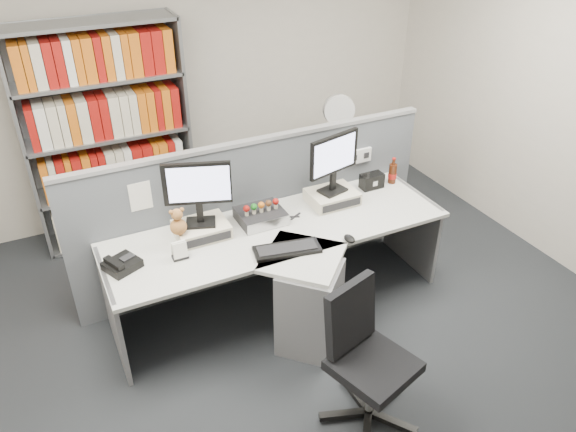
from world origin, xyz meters
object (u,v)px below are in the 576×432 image
desk_calendar (180,251)px  filing_cabinet (335,175)px  desk_fan (338,113)px  mouse (349,239)px  office_chair (365,354)px  keyboard (287,249)px  cola_bottle (392,174)px  desk_phone (121,264)px  desk (291,273)px  monitor_left (198,188)px  shelving_unit (109,139)px  desktop_pc (261,216)px  monitor_right (334,159)px  speaker (372,181)px

desk_calendar → filing_cabinet: desk_calendar is taller
filing_cabinet → desk_fan: 0.67m
mouse → office_chair: office_chair is taller
keyboard → cola_bottle: cola_bottle is taller
desk_phone → office_chair: (1.17, -1.21, -0.25)m
mouse → desk: bearing=157.8°
monitor_left → shelving_unit: bearing=103.7°
desk_fan → desktop_pc: bearing=-141.2°
monitor_left → office_chair: monitor_left is taller
mouse → office_chair: (-0.38, -0.82, -0.24)m
office_chair → monitor_right: bearing=68.2°
desk → speaker: speaker is taller
cola_bottle → desk: bearing=-159.2°
desk_calendar → desk_fan: size_ratio=0.26×
keyboard → desktop_pc: bearing=90.6°
desk → desk_calendar: (-0.77, 0.18, 0.32)m
desk_phone → filing_cabinet: (2.36, 1.17, -0.40)m
desktop_pc → desk_fan: bearing=38.8°
monitor_right → speaker: size_ratio=2.53×
keyboard → office_chair: office_chair is taller
desk_calendar → office_chair: bearing=-55.8°
desk → desk_phone: 1.22m
monitor_right → desktop_pc: 0.72m
shelving_unit → filing_cabinet: shelving_unit is taller
desk_fan → desk: bearing=-130.6°
mouse → shelving_unit: size_ratio=0.06×
office_chair → cola_bottle: bearing=50.5°
desk_phone → speaker: size_ratio=1.42×
desk → monitor_left: 0.93m
keyboard → desk_calendar: size_ratio=3.77×
monitor_left → office_chair: (0.56, -1.36, -0.61)m
shelving_unit → filing_cabinet: bearing=-12.1°
cola_bottle → desk_fan: (0.01, 0.95, 0.21)m
desk_calendar → cola_bottle: size_ratio=0.57×
desk_calendar → office_chair: size_ratio=0.14×
mouse → shelving_unit: shelving_unit is taller
mouse → monitor_right: bearing=72.9°
speaker → shelving_unit: (-1.88, 1.40, 0.19)m
mouse → shelving_unit: 2.40m
desk → office_chair: size_ratio=2.77×
mouse → desk_phone: 1.60m
keyboard → desk_phone: (-1.09, 0.31, 0.02)m
monitor_right → desk_phone: 1.76m
mouse → desk_calendar: (-1.16, 0.34, 0.03)m
desk_calendar → filing_cabinet: (1.97, 1.22, -0.42)m
cola_bottle → speaker: bearing=179.6°
desk → desktop_pc: size_ratio=7.61×
desk_fan → shelving_unit: bearing=167.9°
speaker → mouse: bearing=-134.0°
monitor_left → desk_fan: bearing=30.2°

